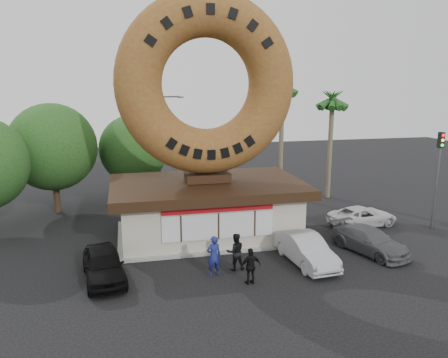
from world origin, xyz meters
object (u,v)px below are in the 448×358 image
Objects in this scene: donut_shop at (208,206)px; car_black at (103,265)px; street_lamp at (161,141)px; person_center at (235,252)px; person_left at (214,256)px; car_grey at (370,241)px; car_white at (363,216)px; giant_donut at (207,84)px; traffic_signal at (438,168)px; car_silver at (306,250)px; person_right at (251,266)px.

donut_shop is 2.57× the size of car_black.
person_center is at bearing -81.72° from street_lamp.
car_grey is at bearing 177.42° from person_left.
donut_shop is at bearing -106.66° from person_left.
donut_shop is 10.06m from car_white.
giant_donut is 15.01m from traffic_signal.
car_grey is (8.01, -4.71, -8.23)m from giant_donut.
person_center is at bearing -170.59° from person_left.
car_white is at bearing 46.27° from car_grey.
donut_shop is at bearing 32.08° from car_black.
car_grey is (8.79, 0.95, -0.32)m from person_left.
car_white is (9.98, -0.57, -8.27)m from giant_donut.
donut_shop is at bearing 131.31° from car_grey.
street_lamp is at bearing 142.86° from traffic_signal.
donut_shop is 10.54m from street_lamp.
giant_donut is 12.97m from car_white.
giant_donut is at bearing -85.50° from person_center.
car_black is at bearing -139.78° from donut_shop.
street_lamp reaches higher than car_white.
car_white is at bearing -163.41° from person_left.
donut_shop is 2.45× the size of car_grey.
person_center is at bearing 174.17° from car_silver.
car_black is (-6.54, 1.94, -0.11)m from person_right.
giant_donut is at bearing 77.74° from car_white.
person_left is 11.91m from car_white.
car_black reaches higher than car_grey.
person_right is at bearing -84.49° from donut_shop.
car_black reaches higher than car_white.
person_left is at bearing 167.84° from car_grey.
car_black is at bearing 162.82° from car_grey.
car_grey is 4.59m from car_white.
street_lamp is 4.28× the size of person_center.
car_silver is at bearing -161.60° from traffic_signal.
giant_donut is 5.18× the size of person_left.
street_lamp is at bearing 100.50° from donut_shop.
traffic_signal is at bearing -165.99° from person_center.
donut_shop reaches higher than person_center.
person_left is 0.45× the size of car_black.
donut_shop is 5.69× the size of person_left.
car_black reaches higher than car_silver.
traffic_signal is 15.50m from person_left.
giant_donut is 9.76m from person_left.
person_center reaches higher than car_black.
traffic_signal is at bearing -118.70° from car_white.
person_center is (1.15, 0.38, -0.05)m from person_left.
street_lamp is 16.33m from car_white.
giant_donut is 5.46× the size of person_center.
car_silver reaches higher than car_grey.
car_black is (-5.09, 0.67, -0.24)m from person_left.
car_silver is (9.92, -0.34, -0.01)m from car_black.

